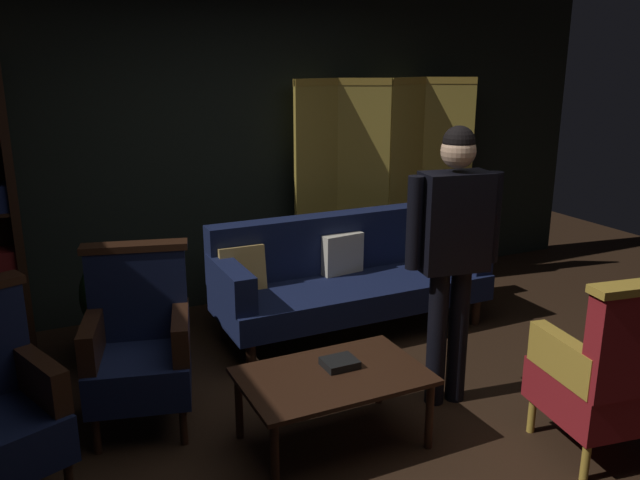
{
  "coord_description": "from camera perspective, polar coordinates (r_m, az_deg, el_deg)",
  "views": [
    {
      "loc": [
        -1.69,
        -2.74,
        2.06
      ],
      "look_at": [
        0.0,
        0.8,
        0.95
      ],
      "focal_mm": 36.13,
      "sensor_mm": 36.0,
      "label": 1
    }
  ],
  "objects": [
    {
      "name": "standing_figure",
      "position": [
        3.83,
        11.69,
        -0.22
      ],
      "size": [
        0.58,
        0.27,
        1.7
      ],
      "color": "black",
      "rests_on": "ground_plane"
    },
    {
      "name": "ground_plane",
      "position": [
        3.82,
        5.4,
        -16.89
      ],
      "size": [
        10.0,
        10.0,
        0.0
      ],
      "primitive_type": "plane",
      "color": "black"
    },
    {
      "name": "back_wall",
      "position": [
        5.5,
        -7.51,
        8.78
      ],
      "size": [
        7.2,
        0.1,
        2.8
      ],
      "primitive_type": "cube",
      "color": "black",
      "rests_on": "ground_plane"
    },
    {
      "name": "armchair_gilt_accent",
      "position": [
        3.73,
        24.32,
        -10.6
      ],
      "size": [
        0.66,
        0.66,
        1.04
      ],
      "color": "#B78E33",
      "rests_on": "ground_plane"
    },
    {
      "name": "book_black_cloth",
      "position": [
        3.61,
        1.76,
        -10.83
      ],
      "size": [
        0.19,
        0.16,
        0.04
      ],
      "primitive_type": "cube",
      "rotation": [
        0.0,
        0.0,
        -0.0
      ],
      "color": "black",
      "rests_on": "coffee_table"
    },
    {
      "name": "potted_plant",
      "position": [
        4.6,
        -17.19,
        -5.06
      ],
      "size": [
        0.54,
        0.54,
        0.83
      ],
      "color": "brown",
      "rests_on": "ground_plane"
    },
    {
      "name": "armchair_wing_left",
      "position": [
        3.86,
        -15.72,
        -8.81
      ],
      "size": [
        0.7,
        0.7,
        1.04
      ],
      "color": "black",
      "rests_on": "ground_plane"
    },
    {
      "name": "folding_screen",
      "position": [
        5.81,
        5.69,
        5.08
      ],
      "size": [
        1.71,
        0.32,
        1.9
      ],
      "color": "#B29338",
      "rests_on": "ground_plane"
    },
    {
      "name": "coffee_table",
      "position": [
        3.57,
        1.17,
        -12.43
      ],
      "size": [
        1.0,
        0.64,
        0.42
      ],
      "color": "black",
      "rests_on": "ground_plane"
    },
    {
      "name": "velvet_couch",
      "position": [
        5.02,
        2.46,
        -2.88
      ],
      "size": [
        2.12,
        0.78,
        0.88
      ],
      "color": "black",
      "rests_on": "ground_plane"
    }
  ]
}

